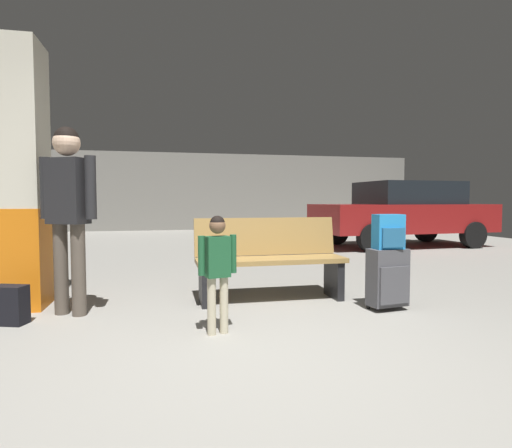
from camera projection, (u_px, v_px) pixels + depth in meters
The scene contains 10 objects.
ground_plane at pixel (204, 271), 6.72m from camera, with size 18.00×18.00×0.10m, color gray.
garage_back_wall at pixel (180, 192), 15.27m from camera, with size 18.00×0.12×2.80m, color slate.
structural_pillar at pixel (14, 177), 4.19m from camera, with size 0.57×0.57×2.65m.
bench at pixel (269, 259), 4.57m from camera, with size 1.60×0.53×0.89m.
suitcase at pixel (388, 278), 4.13m from camera, with size 0.40×0.28×0.60m.
backpack_bright at pixel (389, 232), 4.10m from camera, with size 0.28×0.19×0.34m.
child at pixel (217, 262), 3.37m from camera, with size 0.32×0.19×0.96m.
adult at pixel (68, 200), 3.91m from camera, with size 0.54×0.35×1.76m.
backpack_dark_floor at pixel (10, 305), 3.66m from camera, with size 0.32×0.26×0.34m.
parked_car_side at pixel (404, 212), 9.87m from camera, with size 4.20×2.00×1.51m.
Camera 1 is at (-0.64, -2.69, 1.08)m, focal length 29.51 mm.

